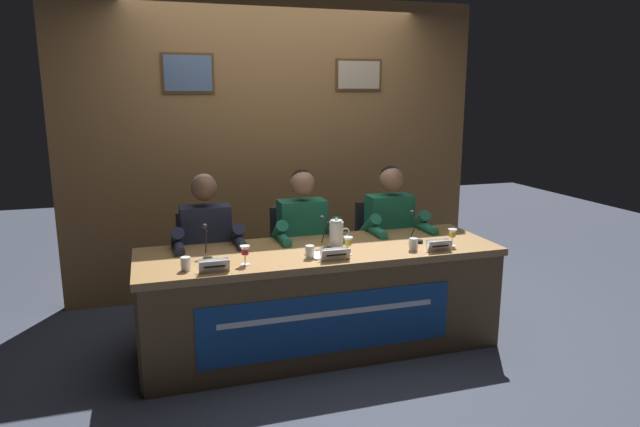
{
  "coord_description": "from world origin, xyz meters",
  "views": [
    {
      "loc": [
        -1.12,
        -3.57,
        1.79
      ],
      "look_at": [
        0.0,
        0.0,
        0.98
      ],
      "focal_mm": 31.28,
      "sensor_mm": 36.0,
      "label": 1
    }
  ],
  "objects_px": {
    "nameplate_left": "(214,266)",
    "water_cup_right": "(413,245)",
    "nameplate_center": "(335,254)",
    "microphone_right": "(416,232)",
    "panelist_left": "(208,245)",
    "water_cup_left": "(186,264)",
    "chair_left": "(206,273)",
    "chair_center": "(298,265)",
    "juice_glass_right": "(452,234)",
    "microphone_center": "(325,238)",
    "juice_glass_center": "(348,242)",
    "panelist_center": "(305,238)",
    "nameplate_right": "(439,245)",
    "conference_table": "(324,286)",
    "document_stack_center": "(324,255)",
    "microphone_left": "(207,248)",
    "chair_right": "(382,257)",
    "water_pitcher_central": "(337,234)",
    "panelist_right": "(393,231)",
    "juice_glass_left": "(245,252)",
    "water_cup_center": "(310,253)"
  },
  "relations": [
    {
      "from": "microphone_left",
      "to": "chair_center",
      "type": "bearing_deg",
      "value": 37.52
    },
    {
      "from": "juice_glass_center",
      "to": "water_cup_right",
      "type": "bearing_deg",
      "value": -3.72
    },
    {
      "from": "microphone_left",
      "to": "microphone_right",
      "type": "distance_m",
      "value": 1.51
    },
    {
      "from": "chair_left",
      "to": "water_cup_left",
      "type": "xyz_separation_m",
      "value": [
        -0.19,
        -0.81,
        0.33
      ]
    },
    {
      "from": "chair_left",
      "to": "nameplate_center",
      "type": "xyz_separation_m",
      "value": [
        0.75,
        -0.88,
        0.33
      ]
    },
    {
      "from": "microphone_center",
      "to": "juice_glass_center",
      "type": "bearing_deg",
      "value": -64.15
    },
    {
      "from": "juice_glass_right",
      "to": "microphone_right",
      "type": "relative_size",
      "value": 0.57
    },
    {
      "from": "nameplate_center",
      "to": "microphone_center",
      "type": "relative_size",
      "value": 0.9
    },
    {
      "from": "nameplate_left",
      "to": "chair_center",
      "type": "distance_m",
      "value": 1.22
    },
    {
      "from": "panelist_right",
      "to": "nameplate_right",
      "type": "bearing_deg",
      "value": -87.78
    },
    {
      "from": "nameplate_center",
      "to": "microphone_right",
      "type": "xyz_separation_m",
      "value": [
        0.72,
        0.27,
        0.03
      ]
    },
    {
      "from": "juice_glass_center",
      "to": "microphone_right",
      "type": "height_order",
      "value": "microphone_right"
    },
    {
      "from": "conference_table",
      "to": "microphone_left",
      "type": "xyz_separation_m",
      "value": [
        -0.78,
        0.09,
        0.31
      ]
    },
    {
      "from": "juice_glass_right",
      "to": "conference_table",
      "type": "bearing_deg",
      "value": 172.92
    },
    {
      "from": "panelist_left",
      "to": "water_cup_left",
      "type": "height_order",
      "value": "panelist_left"
    },
    {
      "from": "juice_glass_center",
      "to": "microphone_center",
      "type": "bearing_deg",
      "value": 115.85
    },
    {
      "from": "conference_table",
      "to": "nameplate_center",
      "type": "relative_size",
      "value": 12.8
    },
    {
      "from": "juice_glass_right",
      "to": "chair_left",
      "type": "bearing_deg",
      "value": 154.07
    },
    {
      "from": "chair_right",
      "to": "water_pitcher_central",
      "type": "bearing_deg",
      "value": -136.67
    },
    {
      "from": "microphone_left",
      "to": "juice_glass_center",
      "type": "bearing_deg",
      "value": -11.87
    },
    {
      "from": "chair_right",
      "to": "microphone_center",
      "type": "bearing_deg",
      "value": -139.67
    },
    {
      "from": "microphone_right",
      "to": "nameplate_right",
      "type": "bearing_deg",
      "value": -83.07
    },
    {
      "from": "nameplate_right",
      "to": "document_stack_center",
      "type": "distance_m",
      "value": 0.8
    },
    {
      "from": "water_cup_left",
      "to": "microphone_left",
      "type": "relative_size",
      "value": 0.39
    },
    {
      "from": "microphone_left",
      "to": "juice_glass_right",
      "type": "height_order",
      "value": "microphone_left"
    },
    {
      "from": "panelist_center",
      "to": "juice_glass_right",
      "type": "height_order",
      "value": "panelist_center"
    },
    {
      "from": "chair_center",
      "to": "panelist_right",
      "type": "bearing_deg",
      "value": -15.17
    },
    {
      "from": "chair_right",
      "to": "document_stack_center",
      "type": "relative_size",
      "value": 3.74
    },
    {
      "from": "conference_table",
      "to": "chair_left",
      "type": "height_order",
      "value": "chair_left"
    },
    {
      "from": "nameplate_left",
      "to": "panelist_left",
      "type": "bearing_deg",
      "value": 87.35
    },
    {
      "from": "microphone_left",
      "to": "panelist_center",
      "type": "bearing_deg",
      "value": 27.12
    },
    {
      "from": "water_cup_center",
      "to": "document_stack_center",
      "type": "relative_size",
      "value": 0.35
    },
    {
      "from": "chair_right",
      "to": "document_stack_center",
      "type": "height_order",
      "value": "chair_right"
    },
    {
      "from": "juice_glass_left",
      "to": "water_cup_right",
      "type": "bearing_deg",
      "value": -0.85
    },
    {
      "from": "microphone_center",
      "to": "panelist_left",
      "type": "bearing_deg",
      "value": 153.01
    },
    {
      "from": "chair_left",
      "to": "nameplate_center",
      "type": "relative_size",
      "value": 4.58
    },
    {
      "from": "juice_glass_center",
      "to": "juice_glass_right",
      "type": "relative_size",
      "value": 1.0
    },
    {
      "from": "panelist_left",
      "to": "chair_right",
      "type": "height_order",
      "value": "panelist_left"
    },
    {
      "from": "juice_glass_left",
      "to": "panelist_center",
      "type": "bearing_deg",
      "value": 47.01
    },
    {
      "from": "nameplate_left",
      "to": "conference_table",
      "type": "bearing_deg",
      "value": 15.18
    },
    {
      "from": "nameplate_left",
      "to": "water_cup_right",
      "type": "relative_size",
      "value": 2.17
    },
    {
      "from": "water_cup_left",
      "to": "panelist_right",
      "type": "bearing_deg",
      "value": 20.17
    },
    {
      "from": "chair_center",
      "to": "panelist_center",
      "type": "distance_m",
      "value": 0.34
    },
    {
      "from": "nameplate_right",
      "to": "document_stack_center",
      "type": "height_order",
      "value": "nameplate_right"
    },
    {
      "from": "panelist_center",
      "to": "nameplate_right",
      "type": "bearing_deg",
      "value": -42.15
    },
    {
      "from": "panelist_left",
      "to": "nameplate_right",
      "type": "relative_size",
      "value": 7.0
    },
    {
      "from": "nameplate_right",
      "to": "water_cup_right",
      "type": "xyz_separation_m",
      "value": [
        -0.16,
        0.07,
        -0.0
      ]
    },
    {
      "from": "water_cup_left",
      "to": "panelist_center",
      "type": "relative_size",
      "value": 0.07
    },
    {
      "from": "chair_center",
      "to": "microphone_right",
      "type": "distance_m",
      "value": 1.02
    },
    {
      "from": "nameplate_left",
      "to": "chair_center",
      "type": "relative_size",
      "value": 0.21
    }
  ]
}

